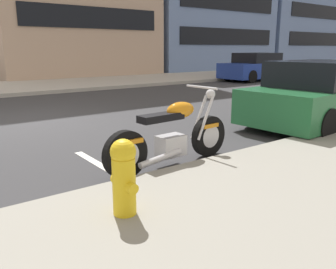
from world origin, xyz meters
TOP-DOWN VIEW (x-y plane):
  - ground_plane at (0.00, 0.00)m, footprint 260.00×260.00m
  - sidewalk_far_curb at (12.00, 7.22)m, footprint 120.00×5.00m
  - parking_stall_stripe at (0.00, -4.12)m, footprint 0.12×2.20m
  - parked_motorcycle at (0.84, -4.48)m, footprint 2.20×0.62m
  - parked_car_near_corner at (5.19, -4.19)m, footprint 4.11×1.96m
  - car_opposite_curb at (12.89, 3.95)m, footprint 4.28×1.90m
  - fire_hydrant at (-0.62, -5.65)m, footprint 0.24×0.36m
  - townhouse_far_uphill at (30.20, 14.08)m, footprint 15.97×9.19m

SIDE VIEW (x-z plane):
  - ground_plane at x=0.00m, z-range 0.00..0.00m
  - parking_stall_stripe at x=0.00m, z-range 0.00..0.01m
  - sidewalk_far_curb at x=12.00m, z-range 0.00..0.14m
  - parked_motorcycle at x=0.84m, z-range -0.13..0.99m
  - fire_hydrant at x=-0.62m, z-range 0.16..0.89m
  - parked_car_near_corner at x=5.19m, z-range -0.04..1.36m
  - car_opposite_curb at x=12.89m, z-range -0.04..1.38m
  - townhouse_far_uphill at x=30.20m, z-range 0.00..11.04m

